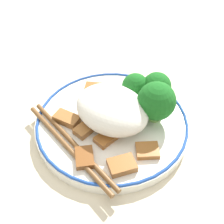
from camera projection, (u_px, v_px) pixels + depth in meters
ground_plane at (112, 128)px, 0.50m from camera, size 3.00×3.00×0.00m
plate at (112, 124)px, 0.49m from camera, size 0.24×0.24×0.02m
rice_mound at (111, 110)px, 0.47m from camera, size 0.12×0.09×0.05m
broccoli_back_left at (156, 101)px, 0.46m from camera, size 0.06×0.06×0.07m
broccoli_back_center at (157, 87)px, 0.50m from camera, size 0.05×0.05×0.06m
broccoli_back_right at (135, 87)px, 0.50m from camera, size 0.04×0.04×0.05m
meat_near_front at (84, 130)px, 0.47m from camera, size 0.02×0.03×0.01m
meat_near_left at (67, 119)px, 0.48m from camera, size 0.04×0.03×0.01m
meat_near_right at (107, 137)px, 0.46m from camera, size 0.03×0.04×0.01m
meat_near_back at (96, 89)px, 0.53m from camera, size 0.04×0.04×0.01m
meat_on_rice_edge at (85, 157)px, 0.43m from camera, size 0.04×0.04×0.01m
meat_mid_left at (122, 165)px, 0.42m from camera, size 0.04×0.05×0.01m
meat_mid_right at (102, 104)px, 0.51m from camera, size 0.04×0.03×0.01m
meat_far_scatter at (147, 150)px, 0.44m from camera, size 0.04×0.04×0.01m
chopsticks at (71, 145)px, 0.45m from camera, size 0.20×0.06×0.01m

